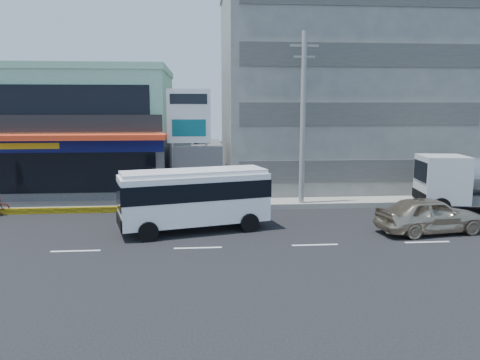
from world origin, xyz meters
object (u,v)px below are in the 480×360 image
object	(u,v)px
shop_building	(81,134)
billboard	(189,122)
satellite_dish	(198,143)
concrete_building	(335,91)
utility_pole_near	(303,119)
sedan	(430,215)
minibus	(194,195)

from	to	relation	value
shop_building	billboard	world-z (taller)	shop_building
satellite_dish	billboard	world-z (taller)	billboard
concrete_building	utility_pole_near	xyz separation A→B (m)	(-4.00, -7.60, -1.85)
billboard	sedan	distance (m)	14.28
shop_building	concrete_building	xyz separation A→B (m)	(18.00, 1.05, 3.00)
shop_building	utility_pole_near	world-z (taller)	utility_pole_near
utility_pole_near	sedan	bearing A→B (deg)	-50.77
satellite_dish	utility_pole_near	bearing A→B (deg)	-30.96
concrete_building	shop_building	bearing A→B (deg)	-176.65
shop_building	minibus	xyz separation A→B (m)	(7.85, -11.14, -2.26)
satellite_dish	sedan	world-z (taller)	satellite_dish
shop_building	sedan	distance (m)	22.78
utility_pole_near	minibus	distance (m)	8.40
utility_pole_near	sedan	size ratio (longest dim) A/B	1.99
shop_building	concrete_building	world-z (taller)	concrete_building
sedan	concrete_building	bearing A→B (deg)	-4.65
billboard	sedan	xyz separation A→B (m)	(11.32, -7.70, -4.07)
concrete_building	minibus	world-z (taller)	concrete_building
concrete_building	billboard	world-z (taller)	concrete_building
shop_building	minibus	size ratio (longest dim) A/B	1.70
billboard	utility_pole_near	bearing A→B (deg)	-15.48
satellite_dish	utility_pole_near	world-z (taller)	utility_pole_near
shop_building	billboard	distance (m)	8.92
shop_building	concrete_building	size ratio (longest dim) A/B	0.77
shop_building	satellite_dish	distance (m)	8.54
satellite_dish	utility_pole_near	distance (m)	7.17
minibus	satellite_dish	bearing A→B (deg)	88.93
billboard	concrete_building	bearing A→B (deg)	28.92
satellite_dish	sedan	distance (m)	14.65
shop_building	utility_pole_near	xyz separation A→B (m)	(14.00, -6.55, 1.15)
shop_building	concrete_building	distance (m)	18.28
minibus	billboard	bearing A→B (deg)	93.10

